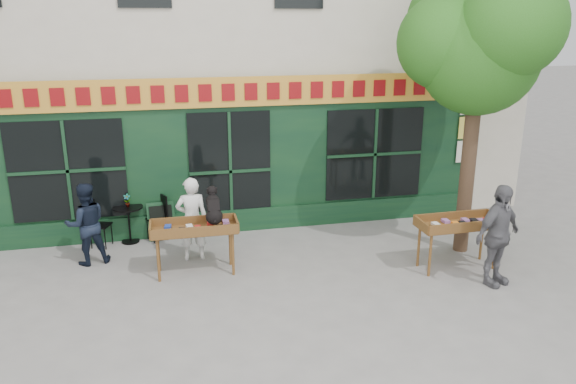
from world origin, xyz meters
name	(u,v)px	position (x,y,z in m)	size (l,w,h in m)	color
ground	(249,277)	(0.00, 0.00, 0.00)	(80.00, 80.00, 0.00)	slate
street_tree	(481,36)	(4.34, 0.36, 4.11)	(3.05, 2.90, 5.60)	#382619
book_cart_center	(194,230)	(-0.90, 0.40, 0.82)	(1.51, 0.64, 0.99)	brown
dog	(213,205)	(-0.55, 0.35, 1.29)	(0.34, 0.60, 0.60)	black
woman	(192,219)	(-0.90, 1.05, 0.81)	(0.59, 0.39, 1.61)	white
book_cart_right	(459,226)	(3.78, -0.43, 0.82)	(1.51, 0.64, 0.99)	brown
man_right	(498,235)	(4.08, -1.18, 0.89)	(1.05, 0.44, 1.79)	#59585D
bistro_table	(129,217)	(-2.12, 2.18, 0.54)	(0.60, 0.60, 0.76)	black
bistro_chair_left	(96,220)	(-2.76, 2.12, 0.56)	(0.47, 0.47, 0.95)	black
bistro_chair_right	(160,213)	(-1.49, 2.24, 0.56)	(0.48, 0.48, 0.95)	black
potted_plant	(127,200)	(-2.12, 2.18, 0.90)	(0.14, 0.10, 0.27)	gray
man_left	(86,224)	(-2.82, 1.28, 0.78)	(0.76, 0.59, 1.56)	black
chalkboard	(161,221)	(-1.48, 2.19, 0.40)	(0.58, 0.25, 0.79)	black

